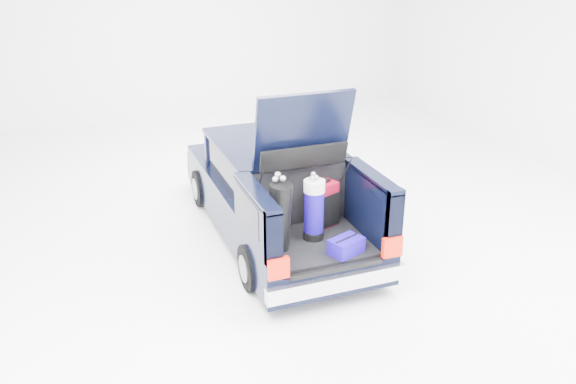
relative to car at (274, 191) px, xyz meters
name	(u,v)px	position (x,y,z in m)	size (l,w,h in m)	color
ground	(277,234)	(0.00, -0.11, -0.67)	(14.00, 14.00, 0.00)	white
car	(274,191)	(0.00, 0.00, 0.00)	(1.87, 4.65, 2.47)	black
red_suitcase	(322,205)	(0.27, -1.19, 0.23)	(0.45, 0.39, 0.65)	maroon
black_golf_bag	(280,217)	(-0.50, -1.65, 0.39)	(0.33, 0.42, 1.02)	black
blue_golf_bag	(314,209)	(0.02, -1.49, 0.34)	(0.30, 0.30, 0.91)	black
blue_duffel	(346,246)	(0.24, -2.01, 0.03)	(0.48, 0.40, 0.22)	#15057E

